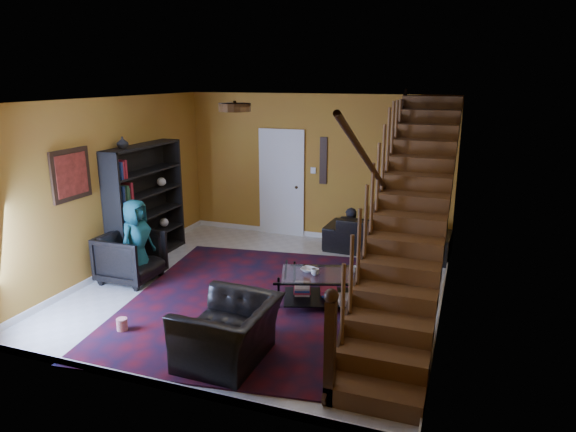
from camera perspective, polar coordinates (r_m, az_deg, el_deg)
name	(u,v)px	position (r m, az deg, el deg)	size (l,w,h in m)	color
floor	(262,289)	(7.86, -2.85, -8.05)	(5.50, 5.50, 0.00)	beige
room	(223,249)	(9.50, -7.21, -3.64)	(5.50, 5.50, 5.50)	#A56424
staircase	(411,212)	(6.90, 13.48, 0.48)	(0.95, 5.02, 3.18)	brown
bookshelf	(146,205)	(9.18, -15.46, 1.20)	(0.35, 1.80, 2.00)	black
door	(282,185)	(10.23, -0.70, 3.51)	(0.82, 0.05, 2.05)	silver
framed_picture	(71,175)	(7.99, -22.98, 4.25)	(0.04, 0.74, 0.74)	maroon
wall_hanging	(323,161)	(9.88, 3.95, 6.15)	(0.14, 0.03, 0.90)	black
ceiling_fixture	(235,107)	(6.50, -5.94, 11.92)	(0.40, 0.40, 0.10)	#3F2814
rug	(263,302)	(7.40, -2.85, -9.54)	(3.70, 4.23, 0.02)	#4E0D18
sofa	(387,235)	(9.47, 10.98, -2.13)	(2.22, 0.87, 0.65)	black
armchair_left	(131,257)	(8.38, -17.06, -4.41)	(0.83, 0.85, 0.77)	black
armchair_right	(228,332)	(5.90, -6.64, -12.73)	(1.09, 0.95, 0.71)	black
person_adult_a	(350,239)	(9.68, 6.91, -2.56)	(0.45, 0.29, 1.22)	black
person_adult_b	(384,240)	(9.56, 10.58, -2.67)	(0.64, 0.50, 1.31)	black
person_child	(137,241)	(8.27, -16.46, -2.65)	(0.64, 0.42, 1.31)	#184F5C
coffee_table	(327,287)	(7.22, 4.34, -7.89)	(1.41, 1.08, 0.47)	black
cup_a	(315,272)	(7.07, 3.03, -6.24)	(0.12, 0.12, 0.09)	#999999
cup_b	(354,269)	(7.22, 7.33, -5.90)	(0.09, 0.09, 0.09)	#999999
bowl	(308,270)	(7.21, 2.25, -5.98)	(0.20, 0.20, 0.05)	#999999
vase	(123,143)	(8.59, -17.91, 7.75)	(0.18, 0.18, 0.19)	#999999
popcorn_bucket	(122,324)	(6.91, -17.96, -11.38)	(0.14, 0.14, 0.16)	red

